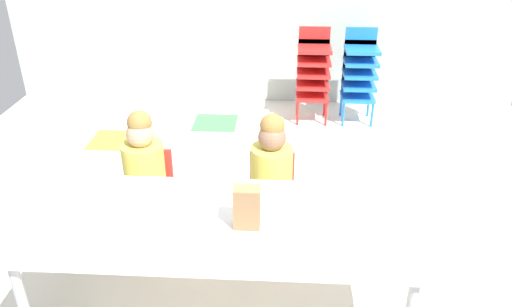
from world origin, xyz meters
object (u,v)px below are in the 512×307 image
paper_plate_near_edge (164,211)px  seated_child_middle_seat (272,169)px  kid_chair_red_stack (313,70)px  donut_powdered_on_plate (164,208)px  kid_chair_blue_stack (359,71)px  paper_bag_brown (247,207)px  craft_table (219,226)px  seated_child_near_camera (144,166)px

paper_plate_near_edge → seated_child_middle_seat: bearing=47.1°
kid_chair_red_stack → donut_powdered_on_plate: kid_chair_red_stack is taller
kid_chair_blue_stack → paper_bag_brown: kid_chair_blue_stack is taller
paper_plate_near_edge → kid_chair_blue_stack: bearing=63.2°
paper_bag_brown → kid_chair_blue_stack: bearing=71.9°
paper_bag_brown → paper_plate_near_edge: 0.46m
kid_chair_red_stack → kid_chair_blue_stack: 0.45m
donut_powdered_on_plate → seated_child_middle_seat: bearing=47.1°
paper_bag_brown → donut_powdered_on_plate: bearing=167.4°
craft_table → paper_plate_near_edge: size_ratio=11.12×
seated_child_near_camera → donut_powdered_on_plate: bearing=-66.0°
kid_chair_blue_stack → donut_powdered_on_plate: (-1.34, -2.65, 0.12)m
seated_child_near_camera → seated_child_middle_seat: 0.80m
donut_powdered_on_plate → kid_chair_blue_stack: bearing=63.2°
kid_chair_red_stack → seated_child_middle_seat: bearing=-99.5°
seated_child_near_camera → kid_chair_red_stack: size_ratio=1.00×
craft_table → seated_child_middle_seat: size_ratio=2.18×
seated_child_middle_seat → paper_plate_near_edge: bearing=-132.9°
seated_child_near_camera → paper_plate_near_edge: bearing=-66.0°
craft_table → kid_chair_blue_stack: size_ratio=2.17×
seated_child_near_camera → paper_bag_brown: size_ratio=4.17×
kid_chair_blue_stack → donut_powdered_on_plate: 2.97m
kid_chair_red_stack → donut_powdered_on_plate: bearing=-108.5°
seated_child_middle_seat → paper_bag_brown: 0.71m
craft_table → paper_bag_brown: size_ratio=9.09×
kid_chair_red_stack → paper_bag_brown: 2.79m
craft_table → donut_powdered_on_plate: 0.30m
seated_child_middle_seat → kid_chair_red_stack: 2.10m
seated_child_middle_seat → paper_plate_near_edge: (-0.54, -0.58, 0.06)m
craft_table → kid_chair_red_stack: bearing=77.6°
seated_child_near_camera → donut_powdered_on_plate: (0.26, -0.58, 0.08)m
seated_child_middle_seat → kid_chair_blue_stack: seated_child_middle_seat is taller
craft_table → kid_chair_blue_stack: 2.90m
paper_plate_near_edge → donut_powdered_on_plate: (0.00, 0.00, 0.02)m
kid_chair_blue_stack → seated_child_middle_seat: bearing=-111.0°
seated_child_middle_seat → kid_chair_blue_stack: bearing=69.0°
kid_chair_blue_stack → paper_plate_near_edge: size_ratio=5.11×
craft_table → paper_bag_brown: paper_bag_brown is taller
kid_chair_red_stack → paper_bag_brown: size_ratio=4.18×
seated_child_near_camera → paper_plate_near_edge: size_ratio=5.10×
seated_child_middle_seat → donut_powdered_on_plate: seated_child_middle_seat is taller
craft_table → seated_child_near_camera: (-0.55, 0.63, -0.01)m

